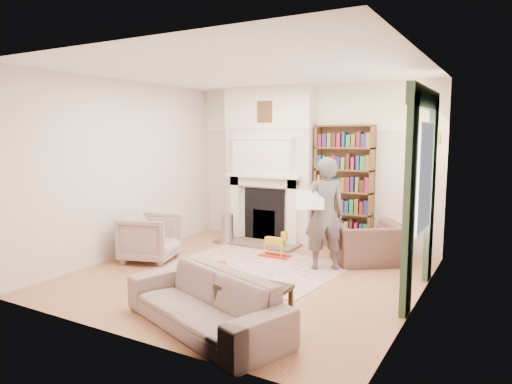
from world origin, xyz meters
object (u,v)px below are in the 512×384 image
Objects in this scene: man_reading at (325,214)px; rocking_horse at (275,244)px; armchair_reading at (366,243)px; paraffin_heater at (227,229)px; sofa at (205,301)px; armchair_left at (151,238)px; coffee_table at (254,306)px; bookcase at (344,181)px.

man_reading is 3.32× the size of rocking_horse.
armchair_reading is 1.76× the size of paraffin_heater.
armchair_left is at bearing 163.83° from sofa.
bookcase is at bearing 95.95° from coffee_table.
armchair_reading is 1.22× the size of armchair_left.
bookcase is 3.92m from sofa.
rocking_horse is (-0.91, 0.20, -0.60)m from man_reading.
armchair_left is 2.73m from sofa.
paraffin_heater is at bearing -36.20° from armchair_reading.
armchair_reading is 2.87m from coffee_table.
man_reading reaches higher than coffee_table.
rocking_horse is at bearing -19.89° from armchair_reading.
sofa is at bearing -144.31° from armchair_left.
rocking_horse is (-1.03, 2.45, -0.01)m from coffee_table.
man_reading reaches higher than armchair_left.
man_reading is 2.34× the size of coffee_table.
sofa is 0.50m from coffee_table.
bookcase is at bearing -84.93° from armchair_reading.
armchair_reading is (0.62, -0.71, -0.86)m from bookcase.
man_reading is (0.17, -1.31, -0.36)m from bookcase.
coffee_table is 3.60m from paraffin_heater.
paraffin_heater is (-2.09, 0.60, -0.54)m from man_reading.
coffee_table is (0.43, 0.26, -0.06)m from sofa.
sofa is 1.20× the size of man_reading.
sofa is 3.97× the size of rocking_horse.
man_reading is 1.11m from rocking_horse.
armchair_reading is 3.20m from sofa.
bookcase reaches higher than armchair_reading.
paraffin_heater is at bearing 139.83° from sofa.
rocking_horse is (-0.60, 2.72, -0.07)m from sofa.
rocking_horse is at bearing 122.61° from sofa.
paraffin_heater is (-1.78, 3.12, -0.01)m from sofa.
bookcase is at bearing 108.02° from sofa.
man_reading reaches higher than paraffin_heater.
bookcase is at bearing 20.15° from paraffin_heater.
rocking_horse is at bearing -45.48° from man_reading.
rocking_horse is (1.18, -0.40, -0.06)m from paraffin_heater.
sofa is (-0.76, -3.11, -0.03)m from armchair_reading.
sofa is at bearing -146.81° from coffee_table.
bookcase is 1.27m from armchair_reading.
paraffin_heater reaches higher than rocking_horse.
sofa is at bearing -79.38° from rocking_horse.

